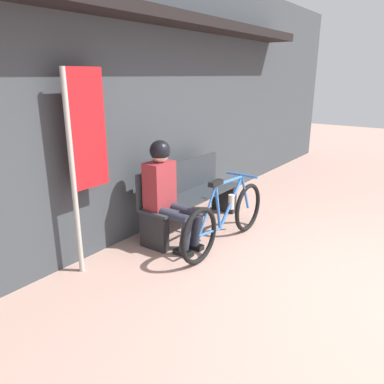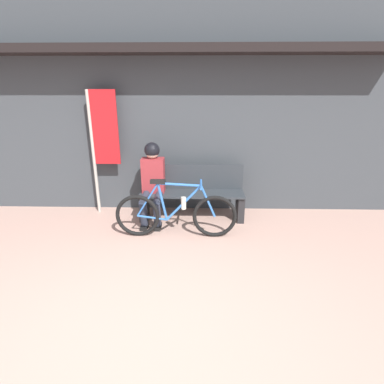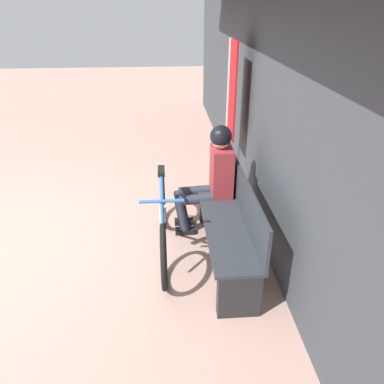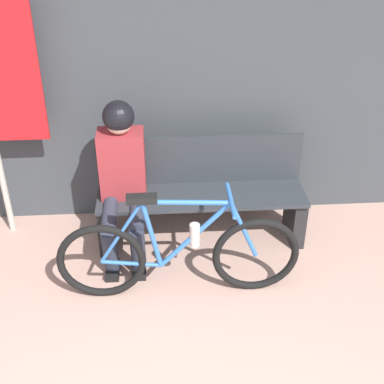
{
  "view_description": "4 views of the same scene",
  "coord_description": "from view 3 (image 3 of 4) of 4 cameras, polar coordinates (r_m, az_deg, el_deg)",
  "views": [
    {
      "loc": [
        -3.3,
        -0.28,
        1.89
      ],
      "look_at": [
        0.11,
        2.17,
        0.57
      ],
      "focal_mm": 35.0,
      "sensor_mm": 36.0,
      "label": 1
    },
    {
      "loc": [
        0.46,
        -2.06,
        1.97
      ],
      "look_at": [
        0.37,
        1.89,
        0.6
      ],
      "focal_mm": 28.0,
      "sensor_mm": 36.0,
      "label": 2
    },
    {
      "loc": [
        3.41,
        1.77,
        2.36
      ],
      "look_at": [
        0.19,
        2.02,
        0.69
      ],
      "focal_mm": 35.0,
      "sensor_mm": 36.0,
      "label": 3
    },
    {
      "loc": [
        0.04,
        -1.16,
        2.64
      ],
      "look_at": [
        0.26,
        2.01,
        0.66
      ],
      "focal_mm": 50.0,
      "sensor_mm": 36.0,
      "label": 4
    }
  ],
  "objects": [
    {
      "name": "person_seated",
      "position": [
        4.04,
        3.15,
        2.97
      ],
      "size": [
        0.34,
        0.63,
        1.22
      ],
      "color": "#2D3342",
      "rests_on": "ground_plane"
    },
    {
      "name": "banner_pole",
      "position": [
        4.69,
        5.93,
        13.49
      ],
      "size": [
        0.45,
        0.05,
        1.96
      ],
      "color": "#B7B2A8",
      "rests_on": "ground_plane"
    },
    {
      "name": "park_bench_near",
      "position": [
        3.68,
        5.94,
        -5.11
      ],
      "size": [
        1.61,
        0.42,
        0.84
      ],
      "color": "#2D3338",
      "rests_on": "ground_plane"
    },
    {
      "name": "ground_plane",
      "position": [
        4.51,
        -27.01,
        -7.65
      ],
      "size": [
        24.0,
        24.0,
        0.0
      ],
      "primitive_type": "plane",
      "color": "tan"
    },
    {
      "name": "bicycle",
      "position": [
        3.83,
        -4.43,
        -4.6
      ],
      "size": [
        1.68,
        0.4,
        0.83
      ],
      "color": "black",
      "rests_on": "ground_plane"
    },
    {
      "name": "storefront_wall",
      "position": [
        3.64,
        12.98,
        15.61
      ],
      "size": [
        12.0,
        0.56,
        3.2
      ],
      "color": "#3D4247",
      "rests_on": "ground_plane"
    }
  ]
}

